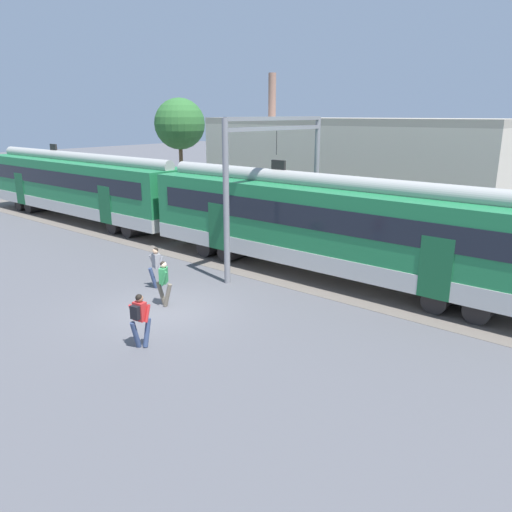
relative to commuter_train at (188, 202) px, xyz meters
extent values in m
plane|color=#515156|center=(5.96, -6.75, -2.25)|extent=(160.00, 160.00, 0.00)
cube|color=#605951|center=(-2.48, 0.00, -2.25)|extent=(80.00, 4.40, 0.01)
cube|color=#B7B7B2|center=(8.52, 0.00, -1.20)|extent=(18.00, 3.06, 0.70)
cube|color=#1E7542|center=(8.52, 0.00, 0.35)|extent=(18.00, 3.00, 2.40)
cube|color=black|center=(8.52, -1.51, 0.55)|extent=(16.56, 0.03, 0.90)
cube|color=#165731|center=(13.47, -1.52, -0.50)|extent=(1.10, 0.04, 2.10)
cube|color=#165731|center=(3.57, -1.52, -0.50)|extent=(1.10, 0.04, 2.10)
cylinder|color=#9C9C97|center=(8.52, 0.00, 1.73)|extent=(17.64, 0.70, 0.70)
cube|color=black|center=(5.82, 0.00, 2.28)|extent=(0.70, 0.12, 0.40)
cylinder|color=black|center=(14.80, 0.00, -1.80)|extent=(0.90, 2.40, 0.90)
cylinder|color=black|center=(13.40, 0.00, -1.80)|extent=(0.90, 2.40, 0.90)
cylinder|color=black|center=(3.64, 0.00, -1.80)|extent=(0.90, 2.40, 0.90)
cylinder|color=black|center=(2.24, 0.00, -1.80)|extent=(0.90, 2.40, 0.90)
cube|color=#B7B7B2|center=(-10.08, 0.00, -1.20)|extent=(18.00, 3.06, 0.70)
cube|color=#1E7542|center=(-10.08, 0.00, 0.35)|extent=(18.00, 3.00, 2.40)
cube|color=black|center=(-10.08, -1.51, 0.55)|extent=(16.56, 0.03, 0.90)
cube|color=#165731|center=(-5.13, -1.52, -0.50)|extent=(1.10, 0.04, 2.10)
cube|color=#165731|center=(-15.03, -1.52, -0.50)|extent=(1.10, 0.04, 2.10)
cylinder|color=#9C9C97|center=(-10.08, 0.00, 1.73)|extent=(17.64, 0.70, 0.70)
cube|color=black|center=(-12.78, 0.00, 2.28)|extent=(0.70, 0.12, 0.40)
cylinder|color=black|center=(-3.80, 0.00, -1.80)|extent=(0.90, 2.40, 0.90)
cylinder|color=black|center=(-5.20, 0.00, -1.80)|extent=(0.90, 2.40, 0.90)
cylinder|color=black|center=(-14.96, 0.00, -1.80)|extent=(0.90, 2.40, 0.90)
cylinder|color=black|center=(-16.36, 0.00, -1.80)|extent=(0.90, 2.40, 0.90)
cylinder|color=navy|center=(3.91, -5.56, -1.82)|extent=(0.25, 0.38, 0.87)
cylinder|color=navy|center=(4.17, -5.35, -1.82)|extent=(0.25, 0.38, 0.87)
cube|color=gray|center=(4.04, -5.45, -1.11)|extent=(0.41, 0.33, 0.56)
cylinder|color=gray|center=(4.27, -5.44, -1.16)|extent=(0.16, 0.26, 0.52)
cylinder|color=gray|center=(3.81, -5.47, -1.16)|extent=(0.16, 0.26, 0.52)
sphere|color=tan|center=(4.03, -5.47, -0.72)|extent=(0.22, 0.22, 0.22)
sphere|color=black|center=(4.04, -5.45, -0.69)|extent=(0.20, 0.20, 0.20)
cylinder|color=#6B6051|center=(5.84, -6.48, -1.82)|extent=(0.38, 0.32, 0.87)
cylinder|color=#6B6051|center=(5.51, -6.48, -1.82)|extent=(0.38, 0.32, 0.87)
cube|color=#2D7F47|center=(5.67, -6.48, -1.11)|extent=(0.40, 0.43, 0.56)
cylinder|color=#2D7F47|center=(5.49, -6.34, -1.16)|extent=(0.25, 0.21, 0.52)
cylinder|color=#2D7F47|center=(5.86, -6.62, -1.16)|extent=(0.25, 0.21, 0.52)
sphere|color=beige|center=(5.69, -6.47, -0.72)|extent=(0.22, 0.22, 0.22)
sphere|color=black|center=(5.67, -6.48, -0.69)|extent=(0.20, 0.20, 0.20)
cylinder|color=navy|center=(7.79, -8.95, -1.82)|extent=(0.20, 0.37, 0.87)
cylinder|color=navy|center=(7.66, -9.25, -1.82)|extent=(0.20, 0.37, 0.87)
cube|color=red|center=(7.72, -9.10, -1.11)|extent=(0.39, 0.29, 0.56)
cylinder|color=red|center=(7.52, -9.21, -1.16)|extent=(0.13, 0.26, 0.52)
cylinder|color=red|center=(7.93, -8.99, -1.16)|extent=(0.13, 0.26, 0.52)
sphere|color=#9E7051|center=(7.72, -9.08, -0.72)|extent=(0.22, 0.22, 0.22)
sphere|color=black|center=(7.72, -9.10, -0.69)|extent=(0.20, 0.20, 0.20)
cube|color=black|center=(7.75, -9.28, -1.09)|extent=(0.30, 0.20, 0.40)
cylinder|color=gray|center=(5.70, -3.20, 1.00)|extent=(0.24, 0.24, 6.50)
cylinder|color=gray|center=(5.70, 3.20, 1.00)|extent=(0.24, 0.24, 6.50)
cube|color=gray|center=(5.70, 0.00, 4.20)|extent=(0.20, 6.40, 0.16)
cube|color=gray|center=(5.70, 0.00, 3.80)|extent=(0.20, 6.40, 0.16)
cylinder|color=black|center=(5.70, 0.00, 3.20)|extent=(0.03, 0.03, 1.00)
cube|color=beige|center=(3.41, 9.84, 0.75)|extent=(18.74, 5.00, 6.00)
cube|color=#9F9686|center=(3.41, 9.84, 3.95)|extent=(18.74, 5.00, 0.40)
cylinder|color=#8C6656|center=(-2.21, 9.84, 5.35)|extent=(0.50, 0.50, 3.20)
cylinder|color=brown|center=(-13.00, 11.35, -0.06)|extent=(0.32, 0.32, 4.39)
sphere|color=#2D662D|center=(-13.00, 11.35, 3.59)|extent=(4.15, 4.15, 4.15)
camera|label=1|loc=(18.89, -17.30, 4.39)|focal=35.00mm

